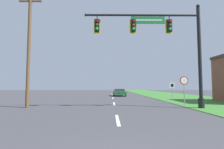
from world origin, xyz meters
TOP-DOWN VIEW (x-y plane):
  - grass_verge_right at (10.50, 30.00)m, footprint 10.00×110.00m
  - road_center_line at (0.00, 22.00)m, footprint 0.16×34.80m
  - signal_mast at (4.01, 10.37)m, footprint 8.95×0.47m
  - car_ahead at (1.21, 27.74)m, footprint 2.16×4.81m
  - stop_sign at (6.29, 13.04)m, footprint 0.76×0.07m
  - route_sign_post at (6.76, 17.44)m, footprint 0.55×0.06m
  - utility_pole_near at (-6.77, 11.02)m, footprint 1.80×0.26m

SIDE VIEW (x-z plane):
  - road_center_line at x=0.00m, z-range 0.00..0.01m
  - grass_verge_right at x=10.50m, z-range 0.00..0.04m
  - car_ahead at x=1.21m, z-range 0.01..1.20m
  - route_sign_post at x=6.76m, z-range 0.51..2.54m
  - stop_sign at x=6.29m, z-range 0.61..3.12m
  - utility_pole_near at x=-6.77m, z-range 0.16..9.52m
  - signal_mast at x=4.01m, z-range 1.01..8.92m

